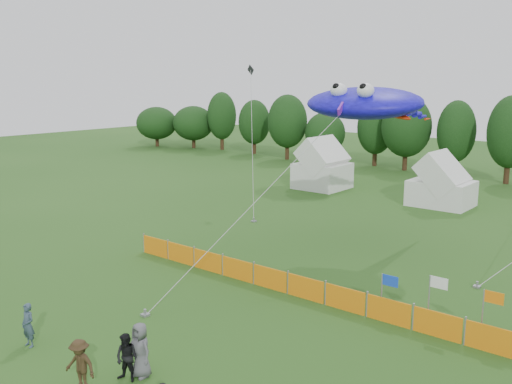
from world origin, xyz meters
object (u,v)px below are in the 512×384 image
Objects in this scene: barrier_fence at (287,283)px; spectator_b at (127,358)px; spectator_c at (80,365)px; tent_right at (442,185)px; spectator_e at (141,350)px; tent_left at (322,168)px; stingray_kite at (369,103)px; spectator_a at (28,325)px.

spectator_b is (0.51, -9.42, 0.30)m from barrier_fence.
spectator_c reaches higher than barrier_fence.
spectator_e is at bearing -85.83° from tent_right.
tent_left reaches higher than spectator_b.
tent_left is 2.46× the size of spectator_c.
stingray_kite is at bearing 78.90° from spectator_b.
spectator_a is 21.11m from stingray_kite.
spectator_b reaches higher than barrier_fence.
stingray_kite is (2.97, 19.54, 7.42)m from spectator_a.
spectator_e is at bearing -86.00° from barrier_fence.
stingray_kite reaches higher than spectator_c.
tent_right is 0.19× the size of stingray_kite.
spectator_c is 0.07× the size of stingray_kite.
spectator_a is 0.89× the size of spectator_e.
spectator_e is (0.79, 1.75, 0.08)m from spectator_c.
spectator_b is (4.72, 0.74, -0.02)m from spectator_a.
spectator_a is 0.07× the size of stingray_kite.
tent_right is (10.95, -0.28, -0.24)m from tent_left.
stingray_kite is at bearing 97.72° from spectator_e.
stingray_kite reaches higher than spectator_b.
tent_left is at bearing 101.96° from spectator_a.
stingray_kite is at bearing 78.85° from spectator_c.
spectator_a is (8.38, -32.63, -1.03)m from tent_left.
tent_right reaches higher than spectator_e.
stingray_kite is (-1.24, 9.38, 7.74)m from barrier_fence.
spectator_c is (12.43, -33.17, -1.00)m from tent_left.
tent_left is 33.71m from spectator_a.
spectator_b is 1.44m from spectator_c.
spectator_a is (-2.57, -32.36, -0.79)m from tent_right.
stingray_kite reaches higher than tent_left.
barrier_fence is 10.76× the size of spectator_e.
spectator_a is 0.97× the size of spectator_c.
spectator_c is (1.48, -32.90, -0.77)m from tent_right.
spectator_a is at bearing -98.65° from stingray_kite.
spectator_e is 19.83m from stingray_kite.
spectator_e is (0.63, -8.95, 0.42)m from barrier_fence.
spectator_e reaches higher than spectator_b.
tent_right is 0.23× the size of barrier_fence.
barrier_fence is 0.85× the size of stingray_kite.
barrier_fence is 11.75× the size of spectator_c.
tent_right is 2.67× the size of spectator_c.
spectator_c is at bearing -10.03° from spectator_a.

